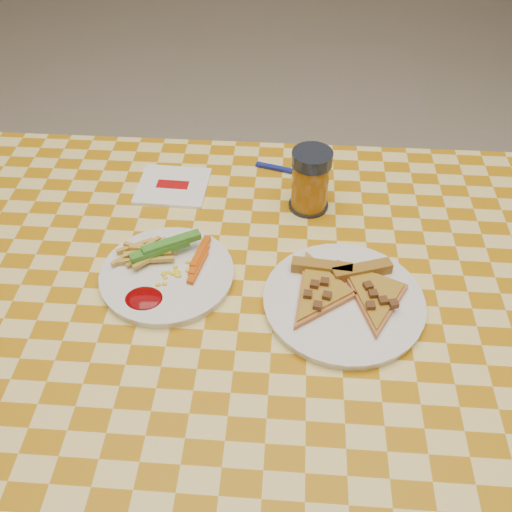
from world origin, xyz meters
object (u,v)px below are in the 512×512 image
at_px(plate_left, 167,275).
at_px(drink_glass, 310,181).
at_px(plate_right, 343,302).
at_px(table, 273,327).

distance_m(plate_left, drink_glass, 0.31).
relative_size(plate_left, plate_right, 0.87).
bearing_deg(drink_glass, plate_right, -77.00).
distance_m(plate_right, drink_glass, 0.25).
height_order(plate_right, drink_glass, drink_glass).
bearing_deg(plate_left, plate_right, -7.72).
height_order(plate_left, drink_glass, drink_glass).
bearing_deg(plate_right, drink_glass, 103.00).
height_order(plate_left, plate_right, same).
xyz_separation_m(table, plate_right, (0.11, -0.01, 0.08)).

